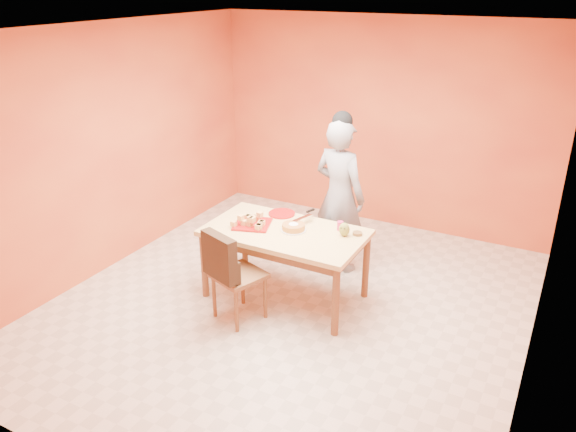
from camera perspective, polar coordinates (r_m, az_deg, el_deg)
The scene contains 17 objects.
floor at distance 5.83m, azimuth 0.17°, elevation -9.08°, with size 5.00×5.00×0.00m, color beige.
ceiling at distance 4.95m, azimuth 0.21°, elevation 18.41°, with size 5.00×5.00×0.00m, color white.
wall_back at distance 7.45m, azimuth 9.36°, elevation 9.19°, with size 4.50×4.50×0.00m, color orange.
wall_left at distance 6.55m, azimuth -17.60°, elevation 6.48°, with size 5.00×5.00×0.00m, color orange.
wall_right at distance 4.70m, azimuth 25.22°, elevation -1.17°, with size 5.00×5.00×0.00m, color orange.
dining_table at distance 5.68m, azimuth -0.31°, elevation -2.34°, with size 1.60×0.90×0.76m.
dining_chair at distance 5.41m, azimuth -5.16°, elevation -5.84°, with size 0.57×0.64×0.96m.
pastry_pile at distance 5.74m, azimuth -3.65°, elevation -0.26°, with size 0.32×0.32×0.11m, color #E4A861, non-canonical shape.
person at distance 6.25m, azimuth 5.25°, elevation 2.05°, with size 0.63×0.42×1.74m, color gray.
pastry_platter at distance 5.76m, azimuth -3.63°, elevation -0.83°, with size 0.36×0.36×0.02m, color maroon.
red_dinner_plate at distance 6.01m, azimuth -0.64°, elevation 0.25°, with size 0.28×0.28×0.02m, color maroon.
white_cake_plate at distance 5.64m, azimuth 0.56°, elevation -1.41°, with size 0.26×0.26×0.01m, color white.
sponge_cake at distance 5.62m, azimuth 0.56°, elevation -1.11°, with size 0.23×0.23×0.05m, color #BF8931.
cake_server at distance 5.75m, azimuth 1.48°, elevation -0.17°, with size 0.05×0.26×0.01m, color white.
egg_ornament at distance 5.52m, azimuth 5.74°, elevation -1.36°, with size 0.11×0.09×0.14m, color olive.
magenta_glass at distance 5.65m, azimuth 5.32°, elevation -1.00°, with size 0.06×0.06×0.09m, color #BE1C56.
checker_tin at distance 5.58m, azimuth 7.06°, elevation -1.78°, with size 0.10×0.10×0.03m, color #391D0F.
Camera 1 is at (2.31, -4.36, 3.11)m, focal length 35.00 mm.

